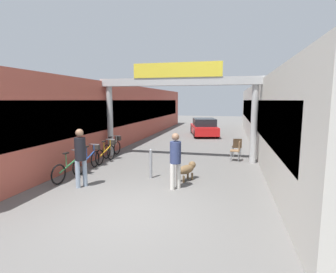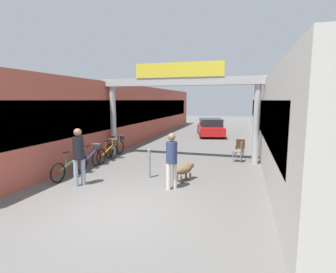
{
  "view_description": "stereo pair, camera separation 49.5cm",
  "coord_description": "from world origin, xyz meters",
  "px_view_note": "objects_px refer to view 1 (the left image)",
  "views": [
    {
      "loc": [
        2.38,
        -5.71,
        2.72
      ],
      "look_at": [
        0.0,
        4.18,
        1.3
      ],
      "focal_mm": 28.0,
      "sensor_mm": 36.0,
      "label": 1
    },
    {
      "loc": [
        2.86,
        -5.58,
        2.72
      ],
      "look_at": [
        0.0,
        4.18,
        1.3
      ],
      "focal_mm": 28.0,
      "sensor_mm": 36.0,
      "label": 2
    }
  ],
  "objects_px": {
    "dog_on_leash": "(187,169)",
    "bicycle_orange_third": "(107,152)",
    "cafe_chair_wood_farther": "(237,146)",
    "bicycle_blue_second": "(90,159)",
    "cafe_chair_wood_nearer": "(237,149)",
    "pedestrian_companion": "(80,154)",
    "pedestrian_with_dog": "(175,157)",
    "parked_car_red": "(204,127)",
    "bicycle_silver_farthest": "(113,147)",
    "bollard_post_metal": "(151,163)",
    "bicycle_green_nearest": "(71,167)"
  },
  "relations": [
    {
      "from": "bollard_post_metal",
      "to": "dog_on_leash",
      "type": "bearing_deg",
      "value": 2.23
    },
    {
      "from": "dog_on_leash",
      "to": "cafe_chair_wood_farther",
      "type": "xyz_separation_m",
      "value": [
        1.72,
        4.25,
        0.15
      ]
    },
    {
      "from": "bicycle_blue_second",
      "to": "bollard_post_metal",
      "type": "relative_size",
      "value": 1.63
    },
    {
      "from": "bicycle_orange_third",
      "to": "cafe_chair_wood_farther",
      "type": "relative_size",
      "value": 1.9
    },
    {
      "from": "parked_car_red",
      "to": "pedestrian_with_dog",
      "type": "bearing_deg",
      "value": -88.21
    },
    {
      "from": "bicycle_orange_third",
      "to": "cafe_chair_wood_nearer",
      "type": "distance_m",
      "value": 5.79
    },
    {
      "from": "cafe_chair_wood_nearer",
      "to": "cafe_chair_wood_farther",
      "type": "height_order",
      "value": "same"
    },
    {
      "from": "cafe_chair_wood_nearer",
      "to": "parked_car_red",
      "type": "relative_size",
      "value": 0.21
    },
    {
      "from": "bicycle_orange_third",
      "to": "cafe_chair_wood_nearer",
      "type": "xyz_separation_m",
      "value": [
        5.6,
        1.5,
        0.1
      ]
    },
    {
      "from": "pedestrian_with_dog",
      "to": "bicycle_green_nearest",
      "type": "distance_m",
      "value": 3.76
    },
    {
      "from": "pedestrian_companion",
      "to": "dog_on_leash",
      "type": "xyz_separation_m",
      "value": [
        3.12,
        1.47,
        -0.68
      ]
    },
    {
      "from": "bicycle_orange_third",
      "to": "bollard_post_metal",
      "type": "relative_size",
      "value": 1.63
    },
    {
      "from": "pedestrian_with_dog",
      "to": "pedestrian_companion",
      "type": "xyz_separation_m",
      "value": [
        -2.91,
        -0.52,
        0.07
      ]
    },
    {
      "from": "bicycle_silver_farthest",
      "to": "cafe_chair_wood_farther",
      "type": "height_order",
      "value": "bicycle_silver_farthest"
    },
    {
      "from": "pedestrian_with_dog",
      "to": "cafe_chair_wood_farther",
      "type": "xyz_separation_m",
      "value": [
        1.93,
        5.2,
        -0.46
      ]
    },
    {
      "from": "parked_car_red",
      "to": "cafe_chair_wood_nearer",
      "type": "bearing_deg",
      "value": -74.3
    },
    {
      "from": "bicycle_green_nearest",
      "to": "bicycle_silver_farthest",
      "type": "bearing_deg",
      "value": 93.59
    },
    {
      "from": "bicycle_blue_second",
      "to": "bollard_post_metal",
      "type": "height_order",
      "value": "bollard_post_metal"
    },
    {
      "from": "pedestrian_with_dog",
      "to": "bicycle_silver_farthest",
      "type": "distance_m",
      "value": 5.63
    },
    {
      "from": "pedestrian_companion",
      "to": "bicycle_blue_second",
      "type": "distance_m",
      "value": 2.2
    },
    {
      "from": "pedestrian_with_dog",
      "to": "dog_on_leash",
      "type": "xyz_separation_m",
      "value": [
        0.21,
        0.95,
        -0.61
      ]
    },
    {
      "from": "pedestrian_with_dog",
      "to": "bicycle_blue_second",
      "type": "bearing_deg",
      "value": 159.07
    },
    {
      "from": "bicycle_green_nearest",
      "to": "bicycle_blue_second",
      "type": "xyz_separation_m",
      "value": [
        -0.01,
        1.28,
        0.0
      ]
    },
    {
      "from": "dog_on_leash",
      "to": "cafe_chair_wood_farther",
      "type": "height_order",
      "value": "cafe_chair_wood_farther"
    },
    {
      "from": "pedestrian_companion",
      "to": "bollard_post_metal",
      "type": "bearing_deg",
      "value": 37.69
    },
    {
      "from": "dog_on_leash",
      "to": "bicycle_silver_farthest",
      "type": "distance_m",
      "value": 5.14
    },
    {
      "from": "pedestrian_companion",
      "to": "cafe_chair_wood_nearer",
      "type": "bearing_deg",
      "value": 44.85
    },
    {
      "from": "bollard_post_metal",
      "to": "cafe_chair_wood_farther",
      "type": "bearing_deg",
      "value": 55.13
    },
    {
      "from": "pedestrian_with_dog",
      "to": "parked_car_red",
      "type": "xyz_separation_m",
      "value": [
        -0.39,
        12.46,
        -0.35
      ]
    },
    {
      "from": "dog_on_leash",
      "to": "bicycle_orange_third",
      "type": "height_order",
      "value": "bicycle_orange_third"
    },
    {
      "from": "bicycle_blue_second",
      "to": "bicycle_silver_farthest",
      "type": "relative_size",
      "value": 1.0
    },
    {
      "from": "bicycle_silver_farthest",
      "to": "dog_on_leash",
      "type": "bearing_deg",
      "value": -35.98
    },
    {
      "from": "bicycle_blue_second",
      "to": "cafe_chair_wood_nearer",
      "type": "relative_size",
      "value": 1.9
    },
    {
      "from": "bollard_post_metal",
      "to": "cafe_chair_wood_farther",
      "type": "distance_m",
      "value": 5.24
    },
    {
      "from": "bicycle_orange_third",
      "to": "pedestrian_with_dog",
      "type": "bearing_deg",
      "value": -36.98
    },
    {
      "from": "bicycle_silver_farthest",
      "to": "cafe_chair_wood_nearer",
      "type": "height_order",
      "value": "bicycle_silver_farthest"
    },
    {
      "from": "pedestrian_companion",
      "to": "bicycle_blue_second",
      "type": "xyz_separation_m",
      "value": [
        -0.82,
        1.94,
        -0.63
      ]
    },
    {
      "from": "bicycle_orange_third",
      "to": "cafe_chair_wood_nearer",
      "type": "relative_size",
      "value": 1.9
    },
    {
      "from": "bollard_post_metal",
      "to": "cafe_chair_wood_farther",
      "type": "height_order",
      "value": "bollard_post_metal"
    },
    {
      "from": "pedestrian_with_dog",
      "to": "cafe_chair_wood_nearer",
      "type": "relative_size",
      "value": 1.95
    },
    {
      "from": "bicycle_blue_second",
      "to": "bicycle_orange_third",
      "type": "bearing_deg",
      "value": 88.33
    },
    {
      "from": "pedestrian_with_dog",
      "to": "dog_on_leash",
      "type": "bearing_deg",
      "value": 77.63
    },
    {
      "from": "cafe_chair_wood_farther",
      "to": "cafe_chair_wood_nearer",
      "type": "bearing_deg",
      "value": -91.2
    },
    {
      "from": "dog_on_leash",
      "to": "bollard_post_metal",
      "type": "distance_m",
      "value": 1.28
    },
    {
      "from": "bicycle_blue_second",
      "to": "cafe_chair_wood_farther",
      "type": "height_order",
      "value": "bicycle_blue_second"
    },
    {
      "from": "bicycle_orange_third",
      "to": "bollard_post_metal",
      "type": "xyz_separation_m",
      "value": [
        2.62,
        -1.87,
        0.09
      ]
    },
    {
      "from": "bicycle_orange_third",
      "to": "dog_on_leash",
      "type": "bearing_deg",
      "value": -25.07
    },
    {
      "from": "cafe_chair_wood_farther",
      "to": "parked_car_red",
      "type": "xyz_separation_m",
      "value": [
        -2.32,
        7.25,
        0.1
      ]
    },
    {
      "from": "pedestrian_companion",
      "to": "parked_car_red",
      "type": "distance_m",
      "value": 13.22
    },
    {
      "from": "dog_on_leash",
      "to": "bicycle_blue_second",
      "type": "bearing_deg",
      "value": 173.17
    }
  ]
}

